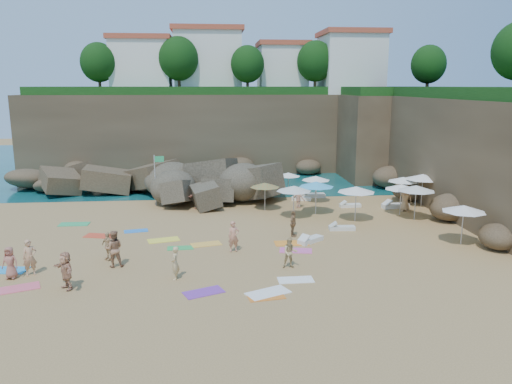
{
  "coord_description": "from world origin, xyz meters",
  "views": [
    {
      "loc": [
        -1.0,
        -29.1,
        8.88
      ],
      "look_at": [
        2.0,
        3.0,
        2.0
      ],
      "focal_mm": 35.0,
      "sensor_mm": 36.0,
      "label": 1
    }
  ],
  "objects": [
    {
      "name": "clifftop_buildings",
      "position": [
        2.96,
        25.79,
        11.24
      ],
      "size": [
        28.48,
        9.48,
        7.0
      ],
      "color": "white",
      "rests_on": "cliff_back"
    },
    {
      "name": "seawater",
      "position": [
        0.0,
        30.0,
        0.0
      ],
      "size": [
        120.0,
        120.0,
        0.0
      ],
      "primitive_type": "plane",
      "color": "#0C4751",
      "rests_on": "ground"
    },
    {
      "name": "lounger_4",
      "position": [
        12.66,
        5.74,
        0.16
      ],
      "size": [
        2.09,
        1.01,
        0.31
      ],
      "primitive_type": "cube",
      "rotation": [
        0.0,
        0.0,
        0.18
      ],
      "color": "silver",
      "rests_on": "ground"
    },
    {
      "name": "towel_10",
      "position": [
        3.59,
        -1.97,
        0.02
      ],
      "size": [
        1.95,
        0.99,
        0.03
      ],
      "primitive_type": "cube",
      "rotation": [
        0.0,
        0.0,
        0.01
      ],
      "color": "orange",
      "rests_on": "ground"
    },
    {
      "name": "rock_outcrop",
      "position": [
        -0.3,
        8.99,
        0.0
      ],
      "size": [
        10.66,
        9.48,
        3.52
      ],
      "primitive_type": null,
      "rotation": [
        0.0,
        0.0,
        -0.4
      ],
      "color": "brown",
      "rests_on": "ground"
    },
    {
      "name": "person_stand_2",
      "position": [
        5.51,
        6.49,
        0.77
      ],
      "size": [
        1.05,
        0.9,
        1.54
      ],
      "primitive_type": "imported",
      "rotation": [
        0.0,
        0.0,
        2.53
      ],
      "color": "tan",
      "rests_on": "ground"
    },
    {
      "name": "cliff_right",
      "position": [
        19.0,
        8.0,
        4.0
      ],
      "size": [
        8.0,
        30.0,
        8.0
      ],
      "primitive_type": "cube",
      "color": "brown",
      "rests_on": "ground"
    },
    {
      "name": "parasol_4",
      "position": [
        16.58,
        7.69,
        2.11
      ],
      "size": [
        2.44,
        2.44,
        2.3
      ],
      "color": "silver",
      "rests_on": "ground"
    },
    {
      "name": "lounger_2",
      "position": [
        9.38,
        6.29,
        0.12
      ],
      "size": [
        1.6,
        0.63,
        0.24
      ],
      "primitive_type": "cube",
      "rotation": [
        0.0,
        0.0,
        0.07
      ],
      "color": "white",
      "rests_on": "ground"
    },
    {
      "name": "person_lie_4",
      "position": [
        0.2,
        -3.14,
        0.2
      ],
      "size": [
        0.96,
        1.77,
        0.4
      ],
      "primitive_type": "imported",
      "rotation": [
        0.0,
        0.0,
        0.22
      ],
      "color": "tan",
      "rests_on": "ground"
    },
    {
      "name": "parasol_11",
      "position": [
        13.22,
        -3.03,
        2.11
      ],
      "size": [
        2.43,
        2.43,
        2.29
      ],
      "color": "silver",
      "rests_on": "ground"
    },
    {
      "name": "parasol_1",
      "position": [
        5.43,
        10.96,
        1.72
      ],
      "size": [
        1.98,
        1.98,
        1.87
      ],
      "color": "silver",
      "rests_on": "ground"
    },
    {
      "name": "towel_2",
      "position": [
        1.3,
        -9.24,
        0.01
      ],
      "size": [
        1.68,
        1.02,
        0.03
      ],
      "primitive_type": "cube",
      "rotation": [
        0.0,
        0.0,
        0.15
      ],
      "color": "orange",
      "rests_on": "ground"
    },
    {
      "name": "marina_masts",
      "position": [
        -16.5,
        30.0,
        3.0
      ],
      "size": [
        3.1,
        0.1,
        6.0
      ],
      "color": "white",
      "rests_on": "ground"
    },
    {
      "name": "lounger_5",
      "position": [
        4.72,
        -1.86,
        0.13
      ],
      "size": [
        1.69,
        1.51,
        0.27
      ],
      "primitive_type": "cube",
      "rotation": [
        0.0,
        0.0,
        0.67
      ],
      "color": "silver",
      "rests_on": "ground"
    },
    {
      "name": "towel_4",
      "position": [
        -3.8,
        -0.7,
        0.02
      ],
      "size": [
        1.98,
        1.34,
        0.03
      ],
      "primitive_type": "cube",
      "rotation": [
        0.0,
        0.0,
        0.26
      ],
      "color": "#FFF143",
      "rests_on": "ground"
    },
    {
      "name": "cliff_corner",
      "position": [
        17.0,
        20.0,
        4.0
      ],
      "size": [
        10.0,
        12.0,
        8.0
      ],
      "primitive_type": "cube",
      "color": "brown",
      "rests_on": "ground"
    },
    {
      "name": "person_stand_6",
      "position": [
        -2.71,
        -6.81,
        0.79
      ],
      "size": [
        0.41,
        0.6,
        1.59
      ],
      "primitive_type": "imported",
      "rotation": [
        0.0,
        0.0,
        4.66
      ],
      "color": "tan",
      "rests_on": "ground"
    },
    {
      "name": "towel_5",
      "position": [
        2.88,
        -7.49,
        0.01
      ],
      "size": [
        1.67,
        0.86,
        0.03
      ],
      "primitive_type": "cube",
      "rotation": [
        0.0,
        0.0,
        0.02
      ],
      "color": "white",
      "rests_on": "ground"
    },
    {
      "name": "parasol_9",
      "position": [
        8.62,
        2.43,
        2.17
      ],
      "size": [
        2.5,
        2.5,
        2.36
      ],
      "color": "silver",
      "rests_on": "ground"
    },
    {
      "name": "person_lie_5",
      "position": [
        2.87,
        -5.87,
        0.29
      ],
      "size": [
        0.78,
        1.55,
        0.58
      ],
      "primitive_type": "imported",
      "rotation": [
        0.0,
        0.0,
        -0.03
      ],
      "color": "tan",
      "rests_on": "ground"
    },
    {
      "name": "lounger_0",
      "position": [
        7.23,
        9.79,
        0.16
      ],
      "size": [
        2.08,
        0.81,
        0.32
      ],
      "primitive_type": "cube",
      "rotation": [
        0.0,
        0.0,
        0.06
      ],
      "color": "white",
      "rests_on": "ground"
    },
    {
      "name": "cliff_back",
      "position": [
        2.0,
        25.0,
        4.0
      ],
      "size": [
        44.0,
        8.0,
        8.0
      ],
      "primitive_type": "cube",
      "color": "brown",
      "rests_on": "ground"
    },
    {
      "name": "towel_11",
      "position": [
        -9.93,
        3.31,
        0.02
      ],
      "size": [
        1.91,
        0.98,
        0.03
      ],
      "primitive_type": "cube",
      "rotation": [
        0.0,
        0.0,
        -0.02
      ],
      "color": "#31AD63",
      "rests_on": "ground"
    },
    {
      "name": "person_stand_0",
      "position": [
        -9.64,
        -5.65,
        0.88
      ],
      "size": [
        0.76,
        0.66,
        1.75
      ],
      "primitive_type": "imported",
      "rotation": [
        0.0,
        0.0,
        0.47
      ],
      "color": "tan",
      "rests_on": "ground"
    },
    {
      "name": "towel_7",
      "position": [
        -7.7,
        0.52,
        0.02
      ],
      "size": [
        1.99,
        1.33,
        0.03
      ],
      "primitive_type": "cube",
      "rotation": [
        0.0,
        0.0,
        -0.25
      ],
      "color": "#DF4227",
      "rests_on": "ground"
    },
    {
      "name": "person_lie_1",
      "position": [
        -6.35,
        -3.85,
        0.18
      ],
      "size": [
        1.56,
        1.68,
        0.36
      ],
      "primitive_type": "imported",
      "rotation": [
        0.0,
        0.0,
        -0.64
      ],
      "color": "tan",
      "rests_on": "ground"
    },
    {
      "name": "parasol_2",
      "position": [
        12.25,
        3.79,
        1.99
      ],
      "size": [
        2.3,
        2.3,
        2.17
      ],
      "color": "silver",
      "rests_on": "ground"
    },
    {
      "name": "parasol_5",
      "position": [
        4.63,
        3.55,
        2.08
      ],
      "size": [
        2.39,
        2.39,
        2.26
      ],
      "color": "silver",
      "rests_on": "ground"
    },
    {
      "name": "towel_0",
      "position": [
        -11.04,
        -4.94,
        0.02
      ],
      "size": [
        2.06,
        1.21,
        0.03
      ],
      "primitive_type": "cube",
      "rotation": [
        0.0,
        0.0,
        -0.13
      ],
      "color": "#2898D9",
      "rests_on": "ground"
    },
    {
      "name": "parasol_3",
      "position": [
        13.47,
        6.52,
        2.0
      ],
      "size": [
        2.31,
        2.31,
        2.18
      ],
      "color": "silver",
      "rests_on": "ground"
    },
    {
      "name": "ground",
      "position": [
        0.0,
        0.0,
        0.0
      ],
      "size": [
        120.0,
        120.0,
        0.0
      ],
      "primitive_type": "plane",
      "color": "tan",
      "rests_on": "ground"
    },
    {
      "name": "person_lie_2",
      "position": [
        -10.4,
        -6.05,
        0.2
      ],
      "size": [
        0.9,
        1.59,
        0.41
      ],
      "primitive_type": "imported",
      "rotation": [
        0.0,
        0.0,
        -0.11
      ],
      "color": "#A66453",
      "rests_on": "ground"
    },
    {
      "name": "parasol_8",
      "position": [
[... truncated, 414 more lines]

